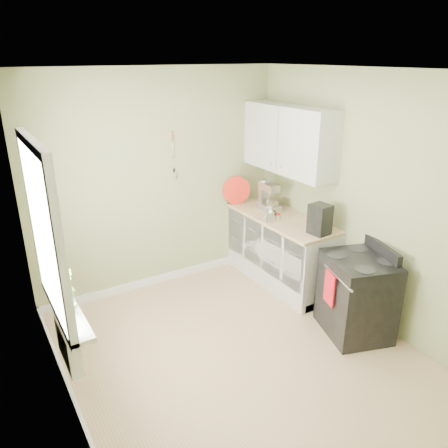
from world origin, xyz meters
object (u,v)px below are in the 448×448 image
stand_mixer (268,197)px  coffee_maker (320,220)px  stove (357,295)px  kettle (270,215)px

stand_mixer → coffee_maker: stand_mixer is taller
stove → coffee_maker: (0.02, 0.66, 0.63)m
stand_mixer → stove: bearing=-90.8°
stove → coffee_maker: coffee_maker is taller
kettle → coffee_maker: coffee_maker is taller
stove → stand_mixer: (0.02, 1.62, 0.64)m
kettle → coffee_maker: (0.25, -0.58, 0.08)m
stove → stand_mixer: bearing=89.2°
kettle → coffee_maker: bearing=-66.7°
coffee_maker → kettle: bearing=113.3°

